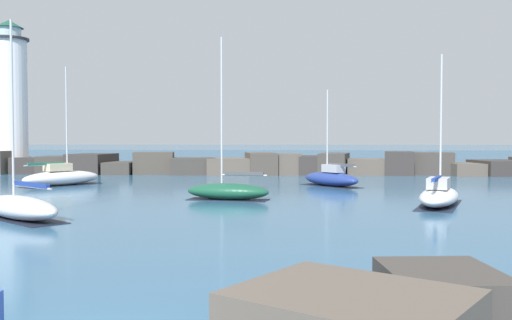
{
  "coord_description": "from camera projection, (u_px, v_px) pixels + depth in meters",
  "views": [
    {
      "loc": [
        3.87,
        -10.4,
        4.09
      ],
      "look_at": [
        1.51,
        30.81,
        2.43
      ],
      "focal_mm": 40.0,
      "sensor_mm": 36.0,
      "label": 1
    }
  ],
  "objects": [
    {
      "name": "lighthouse",
      "position": [
        10.0,
        105.0,
        65.47
      ],
      "size": [
        5.12,
        5.12,
        17.49
      ],
      "color": "gray",
      "rests_on": "ground"
    },
    {
      "name": "open_sea_beyond",
      "position": [
        271.0,
        156.0,
        122.85
      ],
      "size": [
        400.0,
        116.0,
        0.01
      ],
      "color": "#235175",
      "rests_on": "ground"
    },
    {
      "name": "sailboat_moored_2",
      "position": [
        439.0,
        195.0,
        34.09
      ],
      "size": [
        4.56,
        7.6,
        9.09
      ],
      "color": "white",
      "rests_on": "ground"
    },
    {
      "name": "sailboat_moored_4",
      "position": [
        19.0,
        207.0,
        28.49
      ],
      "size": [
        6.7,
        5.99,
        9.99
      ],
      "color": "silver",
      "rests_on": "ground"
    },
    {
      "name": "sailboat_moored_0",
      "position": [
        228.0,
        191.0,
        37.16
      ],
      "size": [
        5.75,
        2.78,
        10.57
      ],
      "color": "#195138",
      "rests_on": "ground"
    },
    {
      "name": "sailboat_moored_3",
      "position": [
        331.0,
        178.0,
        47.52
      ],
      "size": [
        5.29,
        5.93,
        8.06
      ],
      "color": "navy",
      "rests_on": "ground"
    },
    {
      "name": "breakwater_jetty",
      "position": [
        265.0,
        165.0,
        63.03
      ],
      "size": [
        64.0,
        6.42,
        2.58
      ],
      "color": "brown",
      "rests_on": "ground"
    },
    {
      "name": "sailboat_moored_1",
      "position": [
        61.0,
        177.0,
        48.22
      ],
      "size": [
        5.89,
        6.91,
        10.06
      ],
      "color": "silver",
      "rests_on": "ground"
    }
  ]
}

